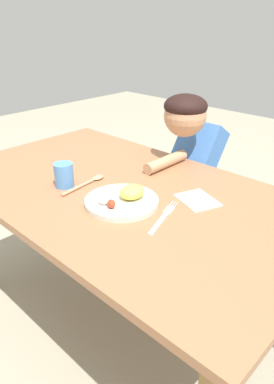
# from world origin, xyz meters

# --- Properties ---
(ground_plane) EXTENTS (8.00, 8.00, 0.00)m
(ground_plane) POSITION_xyz_m (0.00, 0.00, 0.00)
(ground_plane) COLOR #9D9881
(dining_table) EXTENTS (1.47, 0.86, 0.70)m
(dining_table) POSITION_xyz_m (0.00, 0.00, 0.63)
(dining_table) COLOR #9B6643
(dining_table) RESTS_ON ground_plane
(plate) EXTENTS (0.26, 0.26, 0.07)m
(plate) POSITION_xyz_m (0.10, -0.08, 0.72)
(plate) COLOR silver
(plate) RESTS_ON dining_table
(fork) EXTENTS (0.09, 0.23, 0.01)m
(fork) POSITION_xyz_m (0.26, -0.06, 0.70)
(fork) COLOR silver
(fork) RESTS_ON dining_table
(spoon) EXTENTS (0.05, 0.23, 0.01)m
(spoon) POSITION_xyz_m (-0.13, -0.06, 0.71)
(spoon) COLOR tan
(spoon) RESTS_ON dining_table
(drinking_cup) EXTENTS (0.07, 0.07, 0.09)m
(drinking_cup) POSITION_xyz_m (-0.17, -0.14, 0.75)
(drinking_cup) COLOR #4E8BD1
(drinking_cup) RESTS_ON dining_table
(person) EXTENTS (0.20, 0.49, 1.00)m
(person) POSITION_xyz_m (-0.01, 0.50, 0.59)
(person) COLOR #47486C
(person) RESTS_ON ground_plane
(napkin) EXTENTS (0.18, 0.16, 0.00)m
(napkin) POSITION_xyz_m (0.27, 0.12, 0.70)
(napkin) COLOR white
(napkin) RESTS_ON dining_table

